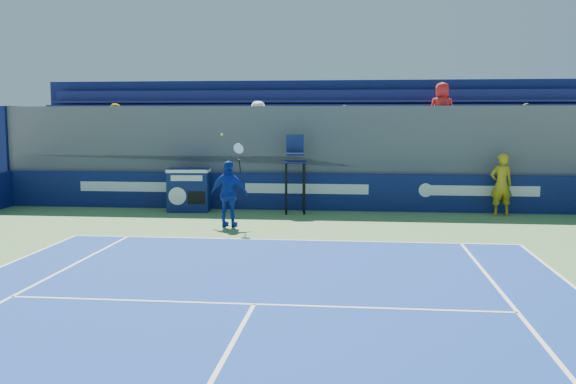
# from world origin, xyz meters

# --- Properties ---
(ball_person) EXTENTS (0.76, 0.56, 1.91)m
(ball_person) POSITION_xyz_m (6.03, 16.59, 0.97)
(ball_person) COLOR gold
(ball_person) RESTS_ON apron
(back_hoarding) EXTENTS (20.40, 0.21, 1.20)m
(back_hoarding) POSITION_xyz_m (0.00, 17.10, 0.60)
(back_hoarding) COLOR #0D184E
(back_hoarding) RESTS_ON ground
(match_clock) EXTENTS (1.37, 0.82, 1.40)m
(match_clock) POSITION_xyz_m (-3.72, 16.37, 0.74)
(match_clock) COLOR #0F194D
(match_clock) RESTS_ON ground
(umpire_chair) EXTENTS (0.78, 0.78, 2.48)m
(umpire_chair) POSITION_xyz_m (-0.30, 16.37, 1.53)
(umpire_chair) COLOR black
(umpire_chair) RESTS_ON ground
(tennis_player) EXTENTS (1.12, 0.61, 2.57)m
(tennis_player) POSITION_xyz_m (-1.86, 13.67, 0.93)
(tennis_player) COLOR #122C97
(tennis_player) RESTS_ON apron
(stadium_seating) EXTENTS (21.00, 4.05, 4.40)m
(stadium_seating) POSITION_xyz_m (-0.00, 19.15, 1.84)
(stadium_seating) COLOR #57575C
(stadium_seating) RESTS_ON ground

